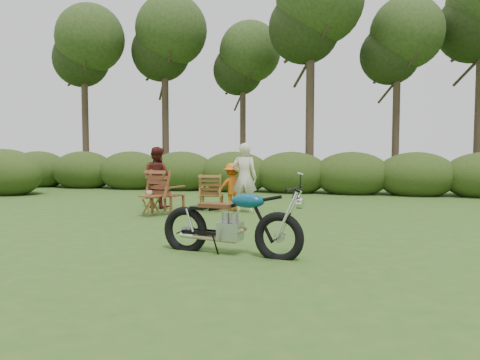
% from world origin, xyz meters
% --- Properties ---
extents(ground, '(80.00, 80.00, 0.00)m').
position_xyz_m(ground, '(0.00, 0.00, 0.00)').
color(ground, '#2B531B').
rests_on(ground, ground).
extents(tree_line, '(22.52, 11.62, 8.14)m').
position_xyz_m(tree_line, '(0.50, 9.74, 3.81)').
color(tree_line, '#392A1F').
rests_on(tree_line, ground).
extents(motorcycle, '(2.15, 1.08, 1.17)m').
position_xyz_m(motorcycle, '(0.43, -0.44, 0.00)').
color(motorcycle, '#0B7098').
rests_on(motorcycle, ground).
extents(lawn_chair_right, '(0.70, 0.70, 0.88)m').
position_xyz_m(lawn_chair_right, '(-1.24, 3.94, 0.00)').
color(lawn_chair_right, brown).
rests_on(lawn_chair_right, ground).
extents(lawn_chair_left, '(0.86, 0.86, 1.01)m').
position_xyz_m(lawn_chair_left, '(-2.08, 3.22, 0.00)').
color(lawn_chair_left, '#622D18').
rests_on(lawn_chair_left, ground).
extents(side_table, '(0.53, 0.47, 0.47)m').
position_xyz_m(side_table, '(-2.26, 2.68, 0.23)').
color(side_table, brown).
rests_on(side_table, ground).
extents(cup, '(0.16, 0.16, 0.11)m').
position_xyz_m(cup, '(-2.30, 2.70, 0.52)').
color(cup, beige).
rests_on(cup, side_table).
extents(adult_a, '(0.61, 0.41, 1.64)m').
position_xyz_m(adult_a, '(-0.40, 3.84, 0.00)').
color(adult_a, beige).
rests_on(adult_a, ground).
extents(adult_b, '(0.89, 0.79, 1.55)m').
position_xyz_m(adult_b, '(-2.75, 4.10, 0.00)').
color(adult_b, '#511B17').
rests_on(adult_b, ground).
extents(child, '(0.85, 0.67, 1.15)m').
position_xyz_m(child, '(-0.75, 4.06, 0.00)').
color(child, orange).
rests_on(child, ground).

